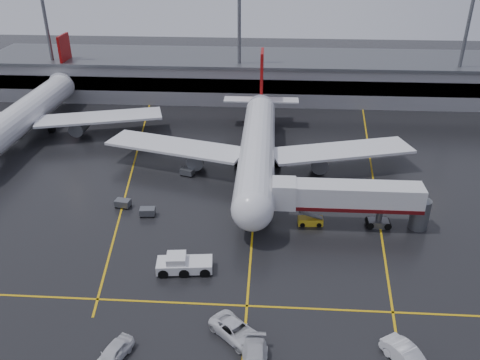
{
  "coord_description": "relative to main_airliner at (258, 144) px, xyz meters",
  "views": [
    {
      "loc": [
        1.8,
        -60.67,
        34.63
      ],
      "look_at": [
        -2.0,
        -2.0,
        4.0
      ],
      "focal_mm": 37.04,
      "sensor_mm": 36.0,
      "label": 1
    }
  ],
  "objects": [
    {
      "name": "light_mast_left",
      "position": [
        -45.0,
        32.3,
        10.27
      ],
      "size": [
        3.0,
        1.2,
        25.45
      ],
      "color": "#595B60",
      "rests_on": "ground"
    },
    {
      "name": "apron_line_right",
      "position": [
        18.0,
        0.3,
        -4.2
      ],
      "size": [
        7.57,
        69.64,
        0.02
      ],
      "primitive_type": "cube",
      "rotation": [
        0.0,
        0.0,
        -0.1
      ],
      "color": "gold",
      "rests_on": "ground"
    },
    {
      "name": "ground",
      "position": [
        0.0,
        -9.7,
        -4.21
      ],
      "size": [
        220.0,
        220.0,
        0.0
      ],
      "primitive_type": "plane",
      "color": "black",
      "rests_on": "ground"
    },
    {
      "name": "apron_line_stop",
      "position": [
        0.0,
        -31.7,
        -4.2
      ],
      "size": [
        60.0,
        0.25,
        0.02
      ],
      "primitive_type": "cube",
      "color": "gold",
      "rests_on": "ground"
    },
    {
      "name": "apron_line_left",
      "position": [
        -20.0,
        0.3,
        -4.2
      ],
      "size": [
        9.99,
        69.35,
        0.02
      ],
      "primitive_type": "cube",
      "rotation": [
        0.0,
        0.0,
        0.14
      ],
      "color": "gold",
      "rests_on": "ground"
    },
    {
      "name": "service_van_c",
      "position": [
        14.45,
        -38.38,
        -3.32
      ],
      "size": [
        4.44,
        5.55,
        1.77
      ],
      "primitive_type": "imported",
      "rotation": [
        0.0,
        0.0,
        0.56
      ],
      "color": "silver",
      "rests_on": "ground"
    },
    {
      "name": "belt_loader",
      "position": [
        7.36,
        -15.8,
        -3.71
      ],
      "size": [
        3.23,
        1.63,
        2.01
      ],
      "color": "gold",
      "rests_on": "ground"
    },
    {
      "name": "service_van_d",
      "position": [
        -11.48,
        -39.39,
        -3.45
      ],
      "size": [
        3.29,
        4.8,
        1.52
      ],
      "primitive_type": "imported",
      "rotation": [
        0.0,
        0.0,
        -0.37
      ],
      "color": "silver",
      "rests_on": "ground"
    },
    {
      "name": "baggage_cart_a",
      "position": [
        -14.08,
        -15.06,
        -3.58
      ],
      "size": [
        2.11,
        1.48,
        1.12
      ],
      "color": "#595B60",
      "rests_on": "ground"
    },
    {
      "name": "service_van_a",
      "position": [
        -0.8,
        -36.02,
        -3.43
      ],
      "size": [
        5.85,
        5.73,
        1.56
      ],
      "primitive_type": "imported",
      "rotation": [
        0.0,
        0.0,
        0.81
      ],
      "color": "silver",
      "rests_on": "ground"
    },
    {
      "name": "baggage_cart_b",
      "position": [
        -17.97,
        -13.06,
        -3.58
      ],
      "size": [
        2.19,
        1.62,
        1.12
      ],
      "color": "#595B60",
      "rests_on": "ground"
    },
    {
      "name": "second_airliner",
      "position": [
        -42.0,
        12.0,
        0.0
      ],
      "size": [
        48.8,
        45.6,
        14.1
      ],
      "color": "silver",
      "rests_on": "ground"
    },
    {
      "name": "light_mast_right",
      "position": [
        40.0,
        32.3,
        10.27
      ],
      "size": [
        3.0,
        1.2,
        25.45
      ],
      "color": "#595B60",
      "rests_on": "ground"
    },
    {
      "name": "baggage_cart_c",
      "position": [
        -10.69,
        -2.99,
        -3.58
      ],
      "size": [
        2.3,
        1.85,
        1.12
      ],
      "color": "#595B60",
      "rests_on": "ground"
    },
    {
      "name": "light_mast_mid",
      "position": [
        -5.0,
        32.3,
        10.27
      ],
      "size": [
        3.0,
        1.2,
        25.45
      ],
      "color": "#595B60",
      "rests_on": "ground"
    },
    {
      "name": "apron_line_centre",
      "position": [
        0.0,
        -9.7,
        -4.2
      ],
      "size": [
        0.25,
        90.0,
        0.02
      ],
      "primitive_type": "cube",
      "color": "gold",
      "rests_on": "ground"
    },
    {
      "name": "pushback_tractor",
      "position": [
        -7.41,
        -26.43,
        -3.33
      ],
      "size": [
        6.38,
        3.22,
        2.2
      ],
      "color": "silver",
      "rests_on": "ground"
    },
    {
      "name": "terminal",
      "position": [
        0.0,
        38.23,
        0.11
      ],
      "size": [
        122.0,
        19.0,
        8.6
      ],
      "color": "gray",
      "rests_on": "ground"
    },
    {
      "name": "jet_bridge",
      "position": [
        11.87,
        -15.7,
        -0.28
      ],
      "size": [
        19.9,
        3.4,
        6.05
      ],
      "color": "silver",
      "rests_on": "ground"
    },
    {
      "name": "main_airliner",
      "position": [
        0.0,
        0.0,
        0.0
      ],
      "size": [
        48.8,
        45.6,
        14.1
      ],
      "color": "silver",
      "rests_on": "ground"
    }
  ]
}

